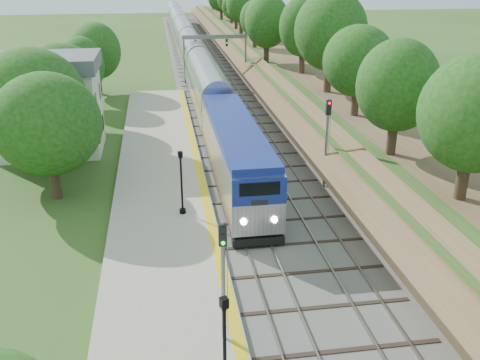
{
  "coord_description": "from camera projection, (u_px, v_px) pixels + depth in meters",
  "views": [
    {
      "loc": [
        -5.0,
        -14.74,
        14.92
      ],
      "look_at": [
        -0.5,
        14.43,
        2.8
      ],
      "focal_mm": 40.0,
      "sensor_mm": 36.0,
      "label": 1
    }
  ],
  "objects": [
    {
      "name": "lamppost_mid",
      "position": [
        225.0,
        353.0,
        18.67
      ],
      "size": [
        0.41,
        0.41,
        4.14
      ],
      "color": "black",
      "rests_on": "platform"
    },
    {
      "name": "lamppost_far",
      "position": [
        182.0,
        186.0,
        32.6
      ],
      "size": [
        0.4,
        0.4,
        4.05
      ],
      "color": "black",
      "rests_on": "platform"
    },
    {
      "name": "trackbed",
      "position": [
        208.0,
        75.0,
        74.96
      ],
      "size": [
        9.5,
        170.0,
        0.28
      ],
      "color": "#4C4944",
      "rests_on": "ground"
    },
    {
      "name": "station_building",
      "position": [
        48.0,
        104.0,
        43.75
      ],
      "size": [
        8.6,
        6.6,
        8.0
      ],
      "color": "silver",
      "rests_on": "ground"
    },
    {
      "name": "platform",
      "position": [
        163.0,
        213.0,
        33.67
      ],
      "size": [
        6.4,
        68.0,
        0.38
      ],
      "primitive_type": "cube",
      "color": "#ADA68B",
      "rests_on": "ground"
    },
    {
      "name": "signal_farside",
      "position": [
        327.0,
        134.0,
        36.47
      ],
      "size": [
        0.35,
        0.28,
        6.33
      ],
      "color": "slate",
      "rests_on": "ground"
    },
    {
      "name": "trees_behind_platform",
      "position": [
        67.0,
        130.0,
        35.45
      ],
      "size": [
        7.82,
        53.32,
        7.21
      ],
      "color": "#332316",
      "rests_on": "ground"
    },
    {
      "name": "embankment",
      "position": [
        267.0,
        60.0,
        75.41
      ],
      "size": [
        10.64,
        170.0,
        11.7
      ],
      "color": "brown",
      "rests_on": "ground"
    },
    {
      "name": "train",
      "position": [
        189.0,
        49.0,
        83.25
      ],
      "size": [
        3.02,
        121.06,
        4.44
      ],
      "color": "black",
      "rests_on": "trackbed"
    },
    {
      "name": "signal_platform",
      "position": [
        223.0,
        269.0,
        21.0
      ],
      "size": [
        0.32,
        0.25,
        5.41
      ],
      "color": "slate",
      "rests_on": "platform"
    },
    {
      "name": "yellow_stripe",
      "position": [
        208.0,
        207.0,
        34.0
      ],
      "size": [
        0.55,
        68.0,
        0.01
      ],
      "primitive_type": "cube",
      "color": "gold",
      "rests_on": "platform"
    },
    {
      "name": "signal_gantry",
      "position": [
        215.0,
        46.0,
        68.64
      ],
      "size": [
        8.4,
        0.38,
        6.2
      ],
      "color": "slate",
      "rests_on": "ground"
    }
  ]
}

